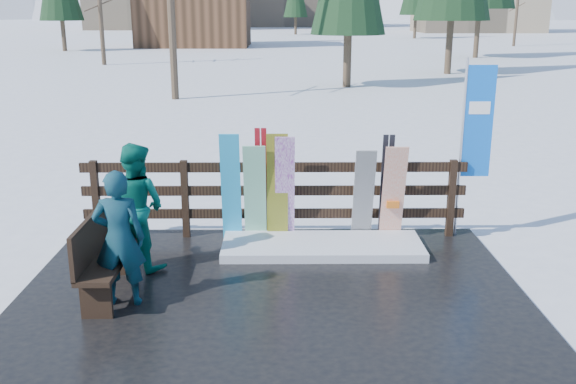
{
  "coord_description": "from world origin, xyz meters",
  "views": [
    {
      "loc": [
        0.12,
        -6.79,
        3.32
      ],
      "look_at": [
        0.19,
        1.0,
        1.1
      ],
      "focal_mm": 40.0,
      "sensor_mm": 36.0,
      "label": 1
    }
  ],
  "objects_px": {
    "snowboard_3": "(285,189)",
    "snowboard_5": "(393,194)",
    "person_front": "(119,238)",
    "bench": "(102,254)",
    "snowboard_1": "(255,193)",
    "snowboard_4": "(363,195)",
    "snowboard_0": "(231,188)",
    "snowboard_2": "(277,188)",
    "person_back": "(136,206)",
    "rental_flag": "(474,128)"
  },
  "relations": [
    {
      "from": "snowboard_3",
      "to": "snowboard_4",
      "type": "bearing_deg",
      "value": -0.0
    },
    {
      "from": "snowboard_3",
      "to": "snowboard_5",
      "type": "relative_size",
      "value": 1.09
    },
    {
      "from": "snowboard_3",
      "to": "snowboard_2",
      "type": "bearing_deg",
      "value": 180.0
    },
    {
      "from": "bench",
      "to": "rental_flag",
      "type": "distance_m",
      "value": 5.38
    },
    {
      "from": "snowboard_2",
      "to": "snowboard_5",
      "type": "xyz_separation_m",
      "value": [
        1.65,
        0.0,
        -0.09
      ]
    },
    {
      "from": "bench",
      "to": "snowboard_1",
      "type": "bearing_deg",
      "value": 46.56
    },
    {
      "from": "snowboard_0",
      "to": "person_front",
      "type": "xyz_separation_m",
      "value": [
        -1.09,
        -2.03,
        -0.02
      ]
    },
    {
      "from": "bench",
      "to": "rental_flag",
      "type": "bearing_deg",
      "value": 23.14
    },
    {
      "from": "person_back",
      "to": "person_front",
      "type": "bearing_deg",
      "value": 120.63
    },
    {
      "from": "snowboard_4",
      "to": "person_front",
      "type": "relative_size",
      "value": 0.91
    },
    {
      "from": "snowboard_1",
      "to": "snowboard_5",
      "type": "distance_m",
      "value": 1.97
    },
    {
      "from": "snowboard_1",
      "to": "rental_flag",
      "type": "xyz_separation_m",
      "value": [
        3.14,
        0.27,
        0.88
      ]
    },
    {
      "from": "bench",
      "to": "person_back",
      "type": "height_order",
      "value": "person_back"
    },
    {
      "from": "rental_flag",
      "to": "snowboard_3",
      "type": "bearing_deg",
      "value": -174.32
    },
    {
      "from": "snowboard_0",
      "to": "snowboard_4",
      "type": "relative_size",
      "value": 1.14
    },
    {
      "from": "snowboard_5",
      "to": "person_back",
      "type": "xyz_separation_m",
      "value": [
        -3.45,
        -0.93,
        0.11
      ]
    },
    {
      "from": "snowboard_1",
      "to": "person_back",
      "type": "bearing_deg",
      "value": -147.98
    },
    {
      "from": "person_front",
      "to": "snowboard_3",
      "type": "bearing_deg",
      "value": -135.42
    },
    {
      "from": "snowboard_2",
      "to": "person_front",
      "type": "height_order",
      "value": "snowboard_2"
    },
    {
      "from": "bench",
      "to": "snowboard_1",
      "type": "height_order",
      "value": "snowboard_1"
    },
    {
      "from": "snowboard_0",
      "to": "snowboard_5",
      "type": "relative_size",
      "value": 1.11
    },
    {
      "from": "snowboard_3",
      "to": "snowboard_4",
      "type": "relative_size",
      "value": 1.12
    },
    {
      "from": "rental_flag",
      "to": "snowboard_2",
      "type": "bearing_deg",
      "value": -174.53
    },
    {
      "from": "snowboard_2",
      "to": "person_back",
      "type": "relative_size",
      "value": 0.98
    },
    {
      "from": "snowboard_4",
      "to": "bench",
      "type": "bearing_deg",
      "value": -151.05
    },
    {
      "from": "snowboard_4",
      "to": "person_front",
      "type": "bearing_deg",
      "value": -145.75
    },
    {
      "from": "bench",
      "to": "snowboard_4",
      "type": "relative_size",
      "value": 1.05
    },
    {
      "from": "snowboard_0",
      "to": "snowboard_4",
      "type": "distance_m",
      "value": 1.89
    },
    {
      "from": "snowboard_1",
      "to": "person_front",
      "type": "distance_m",
      "value": 2.48
    },
    {
      "from": "snowboard_2",
      "to": "snowboard_3",
      "type": "xyz_separation_m",
      "value": [
        0.11,
        0.0,
        -0.02
      ]
    },
    {
      "from": "rental_flag",
      "to": "snowboard_5",
      "type": "bearing_deg",
      "value": -166.94
    },
    {
      "from": "snowboard_2",
      "to": "person_back",
      "type": "distance_m",
      "value": 2.02
    },
    {
      "from": "snowboard_4",
      "to": "rental_flag",
      "type": "bearing_deg",
      "value": 9.64
    },
    {
      "from": "snowboard_2",
      "to": "bench",
      "type": "bearing_deg",
      "value": -138.35
    },
    {
      "from": "snowboard_0",
      "to": "rental_flag",
      "type": "distance_m",
      "value": 3.58
    },
    {
      "from": "snowboard_0",
      "to": "snowboard_1",
      "type": "height_order",
      "value": "snowboard_0"
    },
    {
      "from": "rental_flag",
      "to": "person_back",
      "type": "bearing_deg",
      "value": -165.49
    },
    {
      "from": "rental_flag",
      "to": "snowboard_4",
      "type": "bearing_deg",
      "value": -170.36
    },
    {
      "from": "snowboard_3",
      "to": "snowboard_5",
      "type": "bearing_deg",
      "value": 0.0
    },
    {
      "from": "bench",
      "to": "snowboard_2",
      "type": "xyz_separation_m",
      "value": [
        2.02,
        1.8,
        0.29
      ]
    },
    {
      "from": "snowboard_0",
      "to": "person_back",
      "type": "bearing_deg",
      "value": -140.89
    },
    {
      "from": "snowboard_0",
      "to": "snowboard_1",
      "type": "xyz_separation_m",
      "value": [
        0.34,
        0.0,
        -0.08
      ]
    },
    {
      "from": "snowboard_0",
      "to": "snowboard_5",
      "type": "bearing_deg",
      "value": 0.0
    },
    {
      "from": "snowboard_1",
      "to": "bench",
      "type": "bearing_deg",
      "value": -133.44
    },
    {
      "from": "bench",
      "to": "rental_flag",
      "type": "xyz_separation_m",
      "value": [
        4.84,
        2.07,
        1.09
      ]
    },
    {
      "from": "bench",
      "to": "snowboard_0",
      "type": "relative_size",
      "value": 0.92
    },
    {
      "from": "rental_flag",
      "to": "person_front",
      "type": "height_order",
      "value": "rental_flag"
    },
    {
      "from": "snowboard_1",
      "to": "snowboard_2",
      "type": "distance_m",
      "value": 0.33
    },
    {
      "from": "snowboard_1",
      "to": "person_back",
      "type": "distance_m",
      "value": 1.75
    },
    {
      "from": "snowboard_4",
      "to": "snowboard_5",
      "type": "relative_size",
      "value": 0.97
    }
  ]
}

